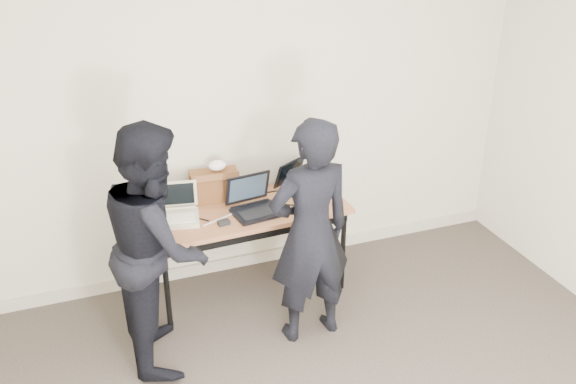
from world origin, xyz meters
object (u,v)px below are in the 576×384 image
laptop_right (299,183)px  person_observer (157,245)px  laptop_beige (177,212)px  desk (247,216)px  laptop_center (254,203)px  person_typist (310,233)px  equipment_box (315,179)px  leather_satchel (214,185)px

laptop_right → person_observer: 1.40m
laptop_beige → desk: bearing=6.9°
laptop_beige → laptop_center: laptop_center is taller
desk → laptop_center: 0.13m
laptop_center → laptop_right: laptop_center is taller
laptop_beige → person_typist: bearing=-31.0°
equipment_box → desk: bearing=-163.0°
equipment_box → person_typist: (-0.38, -0.84, 0.03)m
desk → laptop_beige: bearing=173.9°
laptop_right → desk: bearing=170.8°
laptop_right → equipment_box: 0.14m
leather_satchel → equipment_box: leather_satchel is taller
desk → laptop_beige: laptop_beige is taller
laptop_beige → person_typist: size_ratio=0.22×
desk → person_observer: (-0.74, -0.47, 0.17)m
desk → laptop_right: 0.54m
laptop_right → leather_satchel: 0.68m
laptop_beige → laptop_center: (0.56, -0.07, 0.01)m
laptop_beige → person_typist: (0.76, -0.68, 0.04)m
laptop_beige → laptop_right: (1.01, 0.15, 0.00)m
laptop_beige → laptop_center: 0.57m
person_typist → person_observer: bearing=-14.4°
laptop_center → desk: bearing=131.5°
equipment_box → person_observer: size_ratio=0.14×
laptop_center → equipment_box: 0.63m
laptop_beige → person_typist: 1.02m
leather_satchel → person_observer: person_observer is taller
laptop_center → equipment_box: bearing=13.9°
leather_satchel → person_typist: person_typist is taller
desk → laptop_beige: size_ratio=4.17×
laptop_right → person_typist: (-0.24, -0.84, 0.04)m
desk → person_typist: 0.71m
desk → laptop_beige: 0.53m
leather_satchel → person_observer: size_ratio=0.23×
laptop_center → person_observer: (-0.78, -0.43, 0.05)m
desk → laptop_right: bearing=18.9°
desk → person_typist: size_ratio=0.94×
desk → person_observer: person_observer is taller
desk → laptop_right: (0.49, 0.19, 0.11)m
desk → laptop_center: size_ratio=3.96×
desk → equipment_box: size_ratio=6.75×
laptop_right → person_typist: size_ratio=0.26×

